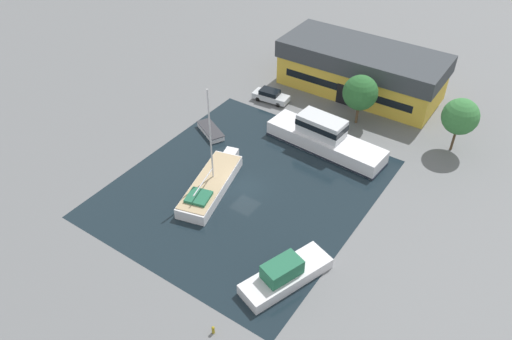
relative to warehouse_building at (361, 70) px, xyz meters
The scene contains 11 objects.
ground_plane 25.31m from the warehouse_building, 92.33° to the right, with size 440.00×440.00×0.00m, color slate.
water_canal 25.31m from the warehouse_building, 92.33° to the right, with size 24.23×27.26×0.01m, color black.
warehouse_building is the anchor object (origin of this frame).
quay_tree_near_building 8.07m from the warehouse_building, 66.69° to the right, with size 4.19×4.19×6.28m.
quay_tree_by_water 15.91m from the warehouse_building, 23.57° to the right, with size 4.03×4.03×6.45m.
parked_car 12.47m from the warehouse_building, 132.63° to the right, with size 4.91×2.31×1.58m.
sailboat_moored 27.60m from the warehouse_building, 97.82° to the right, with size 5.56×11.50×11.44m.
motor_cruiser 14.60m from the warehouse_building, 80.56° to the right, with size 14.30×4.63×3.86m.
small_dinghy 21.95m from the warehouse_building, 117.75° to the right, with size 4.76×3.55×0.69m.
cabin_boat 34.30m from the warehouse_building, 75.12° to the right, with size 5.29×8.71×2.46m.
mooring_bollard 41.10m from the warehouse_building, 80.35° to the right, with size 0.25×0.25×0.77m.
Camera 1 is at (23.06, -31.73, 33.87)m, focal length 35.00 mm.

